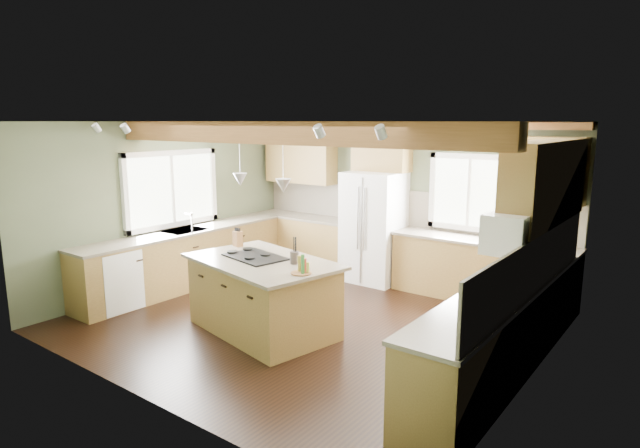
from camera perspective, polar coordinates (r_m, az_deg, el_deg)
The scene contains 37 objects.
floor at distance 7.17m, azimuth -1.31°, elevation -10.38°, with size 5.60×5.60×0.00m, color black.
ceiling at distance 6.68m, azimuth -1.41°, elevation 10.89°, with size 5.60×5.60×0.00m, color silver.
wall_back at distance 8.87m, azimuth 8.72°, elevation 2.34°, with size 5.60×5.60×0.00m, color #47513A.
wall_left at distance 8.80m, azimuth -15.83°, elevation 1.98°, with size 5.00×5.00×0.00m, color #47513A.
wall_right at distance 5.56m, azimuth 21.95°, elevation -3.45°, with size 5.00×5.00×0.00m, color #47513A.
ceiling_beam at distance 6.25m, azimuth -4.67°, elevation 9.66°, with size 5.55×0.26×0.26m, color brown.
soffit_trim at distance 8.69m, azimuth 8.63°, elevation 10.38°, with size 5.55×0.20×0.10m, color brown.
backsplash_back at distance 8.87m, azimuth 8.65°, elevation 1.76°, with size 5.58×0.03×0.58m, color brown.
backsplash_right at distance 5.63m, azimuth 21.88°, elevation -4.21°, with size 0.03×3.70×0.58m, color brown.
base_cab_back_left at distance 9.76m, azimuth -1.57°, elevation -1.90°, with size 2.02×0.60×0.88m, color brown.
counter_back_left at distance 9.67m, azimuth -1.58°, elevation 0.76°, with size 2.06×0.64×0.04m, color #4C4338.
base_cab_back_right at distance 8.19m, azimuth 16.77°, elevation -4.89°, with size 2.62×0.60×0.88m, color brown.
counter_back_right at distance 8.08m, azimuth 16.94°, elevation -1.74°, with size 2.66×0.64×0.04m, color #4C4338.
base_cab_left at distance 8.76m, azimuth -14.08°, elevation -3.71°, with size 0.60×3.70×0.88m, color brown.
counter_left at distance 8.66m, azimuth -14.22°, elevation -0.77°, with size 0.64×3.74×0.04m, color #4C4338.
base_cab_right at distance 5.94m, azimuth 18.65°, elevation -11.03°, with size 0.60×3.70×0.88m, color brown.
counter_right at distance 5.79m, azimuth 18.93°, elevation -6.80°, with size 0.64×3.74×0.04m, color #4C4338.
upper_cab_back_left at distance 9.76m, azimuth -2.08°, elevation 7.07°, with size 1.40×0.35×0.90m, color brown.
upper_cab_over_fridge at distance 8.78m, azimuth 6.59°, elevation 7.89°, with size 0.96×0.35×0.70m, color brown.
upper_cab_right at distance 6.35m, azimuth 23.00°, elevation 4.15°, with size 0.35×2.20×0.90m, color brown.
upper_cab_back_corner at distance 7.81m, azimuth 23.29°, elevation 5.23°, with size 0.90×0.35×0.90m, color brown.
window_left at distance 8.78m, azimuth -15.57°, elevation 3.62°, with size 0.04×1.60×1.05m, color white.
window_back at distance 8.34m, azimuth 15.67°, elevation 3.26°, with size 1.10×0.04×1.00m, color white.
sink at distance 8.66m, azimuth -14.23°, elevation -0.73°, with size 0.50×0.65×0.03m, color #262628.
faucet at distance 8.49m, azimuth -13.51°, elevation 0.07°, with size 0.02×0.02×0.28m, color #B2B2B7.
dishwasher at distance 8.04m, azimuth -21.26°, elevation -5.53°, with size 0.60×0.60×0.84m, color white.
oven at distance 4.83m, azimuth 13.39°, elevation -16.13°, with size 0.60×0.72×0.84m, color white.
microwave at distance 5.52m, azimuth 19.80°, elevation -0.74°, with size 0.40×0.70×0.38m, color white.
pendant_left at distance 6.84m, azimuth -8.51°, elevation 4.72°, with size 0.18×0.18×0.16m, color #B2B2B7.
pendant_right at distance 6.11m, azimuth -3.94°, elevation 4.09°, with size 0.18×0.18×0.16m, color #B2B2B7.
refrigerator at distance 8.76m, azimuth 5.73°, elevation -0.35°, with size 0.90×0.74×1.80m, color white.
island at distance 6.78m, azimuth -6.10°, elevation -7.76°, with size 1.79×1.10×0.88m, color brown.
island_top at distance 6.65m, azimuth -6.18°, elevation -4.00°, with size 1.91×1.22×0.04m, color #4C4338.
cooktop at distance 6.76m, azimuth -6.91°, elevation -3.50°, with size 0.78×0.52×0.02m, color black.
knife_block at distance 7.38m, azimuth -8.77°, elevation -1.56°, with size 0.13×0.09×0.21m, color brown.
utensil_crock at distance 6.43m, azimuth -2.74°, elevation -3.59°, with size 0.11×0.11×0.15m, color #464038.
bottle_tray at distance 6.00m, azimuth -2.03°, elevation -4.31°, with size 0.24×0.24×0.22m, color brown, non-canonical shape.
Camera 1 is at (4.15, -5.23, 2.60)m, focal length 30.00 mm.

